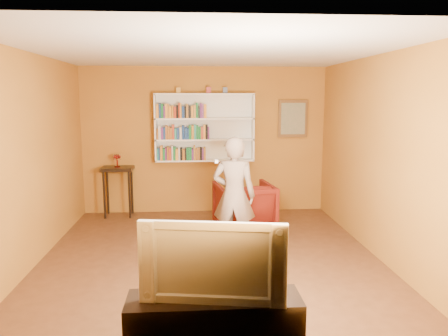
{
  "coord_description": "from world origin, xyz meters",
  "views": [
    {
      "loc": [
        -0.21,
        -5.61,
        2.12
      ],
      "look_at": [
        0.24,
        0.75,
        1.1
      ],
      "focal_mm": 35.0,
      "sensor_mm": 36.0,
      "label": 1
    }
  ],
  "objects_px": {
    "console_table": "(118,176)",
    "tv_cabinet": "(214,326)",
    "ruby_lustre": "(117,158)",
    "armchair": "(244,208)",
    "bookshelf": "(205,128)",
    "television": "(214,258)",
    "person": "(234,196)"
  },
  "relations": [
    {
      "from": "armchair",
      "to": "console_table",
      "type": "bearing_deg",
      "value": -36.35
    },
    {
      "from": "tv_cabinet",
      "to": "ruby_lustre",
      "type": "bearing_deg",
      "value": 108.68
    },
    {
      "from": "bookshelf",
      "to": "tv_cabinet",
      "type": "bearing_deg",
      "value": -90.67
    },
    {
      "from": "ruby_lustre",
      "to": "armchair",
      "type": "height_order",
      "value": "ruby_lustre"
    },
    {
      "from": "console_table",
      "to": "person",
      "type": "bearing_deg",
      "value": -47.04
    },
    {
      "from": "console_table",
      "to": "armchair",
      "type": "xyz_separation_m",
      "value": [
        2.16,
        -1.16,
        -0.34
      ]
    },
    {
      "from": "console_table",
      "to": "armchair",
      "type": "distance_m",
      "value": 2.47
    },
    {
      "from": "bookshelf",
      "to": "armchair",
      "type": "bearing_deg",
      "value": -66.06
    },
    {
      "from": "television",
      "to": "tv_cabinet",
      "type": "bearing_deg",
      "value": 9.32
    },
    {
      "from": "console_table",
      "to": "ruby_lustre",
      "type": "height_order",
      "value": "ruby_lustre"
    },
    {
      "from": "ruby_lustre",
      "to": "tv_cabinet",
      "type": "distance_m",
      "value": 4.82
    },
    {
      "from": "television",
      "to": "bookshelf",
      "type": "bearing_deg",
      "value": 98.65
    },
    {
      "from": "bookshelf",
      "to": "ruby_lustre",
      "type": "height_order",
      "value": "bookshelf"
    },
    {
      "from": "armchair",
      "to": "ruby_lustre",
      "type": "bearing_deg",
      "value": -36.35
    },
    {
      "from": "console_table",
      "to": "tv_cabinet",
      "type": "height_order",
      "value": "console_table"
    },
    {
      "from": "ruby_lustre",
      "to": "armchair",
      "type": "xyz_separation_m",
      "value": [
        2.16,
        -1.16,
        -0.66
      ]
    },
    {
      "from": "bookshelf",
      "to": "television",
      "type": "bearing_deg",
      "value": -90.67
    },
    {
      "from": "person",
      "to": "tv_cabinet",
      "type": "bearing_deg",
      "value": 94.46
    },
    {
      "from": "console_table",
      "to": "armchair",
      "type": "relative_size",
      "value": 1.01
    },
    {
      "from": "console_table",
      "to": "tv_cabinet",
      "type": "bearing_deg",
      "value": -71.32
    },
    {
      "from": "armchair",
      "to": "television",
      "type": "bearing_deg",
      "value": 70.99
    },
    {
      "from": "armchair",
      "to": "tv_cabinet",
      "type": "xyz_separation_m",
      "value": [
        -0.64,
        -3.34,
        -0.15
      ]
    },
    {
      "from": "armchair",
      "to": "tv_cabinet",
      "type": "distance_m",
      "value": 3.41
    },
    {
      "from": "ruby_lustre",
      "to": "person",
      "type": "distance_m",
      "value": 2.82
    },
    {
      "from": "person",
      "to": "television",
      "type": "xyz_separation_m",
      "value": [
        -0.39,
        -2.45,
        0.04
      ]
    },
    {
      "from": "bookshelf",
      "to": "ruby_lustre",
      "type": "distance_m",
      "value": 1.67
    },
    {
      "from": "television",
      "to": "console_table",
      "type": "bearing_deg",
      "value": 118.0
    },
    {
      "from": "person",
      "to": "television",
      "type": "height_order",
      "value": "person"
    },
    {
      "from": "ruby_lustre",
      "to": "tv_cabinet",
      "type": "xyz_separation_m",
      "value": [
        1.52,
        -4.5,
        -0.81
      ]
    },
    {
      "from": "bookshelf",
      "to": "console_table",
      "type": "height_order",
      "value": "bookshelf"
    },
    {
      "from": "console_table",
      "to": "television",
      "type": "distance_m",
      "value": 4.75
    },
    {
      "from": "tv_cabinet",
      "to": "television",
      "type": "relative_size",
      "value": 1.23
    }
  ]
}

